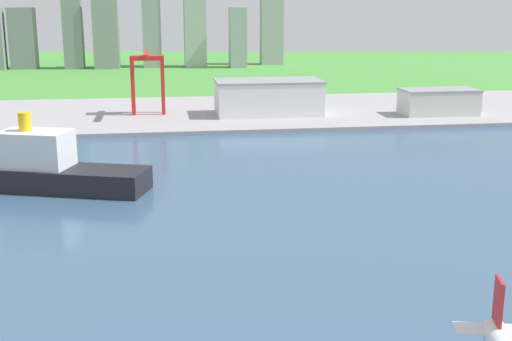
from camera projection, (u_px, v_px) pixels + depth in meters
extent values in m
plane|color=#49923C|center=(233.00, 195.00, 259.69)|extent=(2400.00, 2400.00, 0.00)
cube|color=#385675|center=(256.00, 250.00, 202.07)|extent=(840.00, 360.00, 0.15)
cube|color=#9A979B|center=(200.00, 113.00, 441.82)|extent=(840.00, 140.00, 2.50)
cube|color=red|center=(498.00, 309.00, 101.19)|extent=(1.52, 4.19, 9.27)
cube|color=silver|center=(496.00, 330.00, 102.02)|extent=(12.71, 6.72, 0.36)
cube|color=black|center=(55.00, 178.00, 265.54)|extent=(75.39, 42.32, 8.89)
cube|color=silver|center=(36.00, 149.00, 264.00)|extent=(30.23, 24.40, 14.11)
cylinder|color=yellow|center=(25.00, 122.00, 262.07)|extent=(4.84, 4.84, 7.12)
cube|color=red|center=(133.00, 88.00, 422.08)|extent=(2.20, 2.20, 33.66)
cube|color=red|center=(163.00, 88.00, 424.71)|extent=(2.20, 2.20, 33.66)
cube|color=red|center=(133.00, 87.00, 429.77)|extent=(2.20, 2.20, 33.66)
cube|color=red|center=(163.00, 86.00, 432.39)|extent=(2.20, 2.20, 33.66)
cube|color=red|center=(147.00, 58.00, 422.84)|extent=(20.98, 10.00, 2.80)
cube|color=red|center=(146.00, 55.00, 411.98)|extent=(2.60, 42.41, 2.60)
cube|color=white|center=(268.00, 98.00, 427.80)|extent=(65.01, 34.44, 20.28)
cube|color=gray|center=(268.00, 81.00, 425.21)|extent=(66.31, 35.13, 1.20)
cube|color=silver|center=(439.00, 103.00, 427.82)|extent=(46.40, 23.56, 14.73)
cube|color=gray|center=(439.00, 90.00, 425.89)|extent=(47.32, 24.03, 1.20)
cube|color=gray|center=(23.00, 38.00, 739.25)|extent=(27.17, 22.76, 65.14)
cube|color=gray|center=(72.00, 9.00, 733.37)|extent=(20.22, 21.61, 127.90)
cube|color=gray|center=(106.00, 31.00, 739.68)|extent=(27.14, 19.94, 80.48)
cube|color=#929397|center=(151.00, 11.00, 746.25)|extent=(20.21, 14.65, 121.95)
cube|color=#A4ABA8|center=(195.00, 13.00, 754.53)|extent=(23.75, 27.38, 117.50)
cube|color=#999FA3|center=(238.00, 38.00, 752.84)|extent=(18.18, 21.16, 65.44)
cube|color=#9F9FA0|center=(272.00, 18.00, 786.09)|extent=(24.89, 20.22, 106.08)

